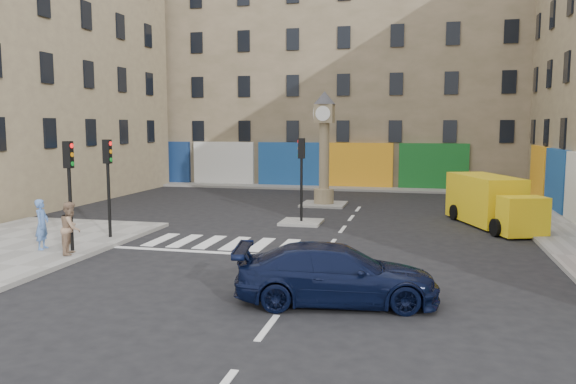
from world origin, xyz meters
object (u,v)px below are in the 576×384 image
(pedestrian_tan, at_px, (71,228))
(navy_sedan, at_px, (336,274))
(yellow_van, at_px, (491,202))
(pedestrian_blue, at_px, (42,224))
(traffic_light_left_far, at_px, (108,172))
(clock_pillar, at_px, (324,141))
(traffic_light_left_near, at_px, (69,178))
(traffic_light_island, at_px, (301,166))

(pedestrian_tan, bearing_deg, navy_sedan, -126.61)
(yellow_van, height_order, pedestrian_blue, yellow_van)
(pedestrian_tan, bearing_deg, traffic_light_left_far, -14.59)
(yellow_van, xyz_separation_m, pedestrian_tan, (-14.17, -9.55, -0.06))
(clock_pillar, xyz_separation_m, navy_sedan, (3.19, -16.91, -2.83))
(traffic_light_left_far, xyz_separation_m, navy_sedan, (9.49, -5.51, -1.90))
(traffic_light_left_near, relative_size, traffic_light_left_far, 1.00)
(traffic_light_left_near, height_order, navy_sedan, traffic_light_left_near)
(navy_sedan, height_order, pedestrian_tan, pedestrian_tan)
(traffic_light_left_near, xyz_separation_m, pedestrian_tan, (0.30, -0.47, -1.60))
(navy_sedan, distance_m, pedestrian_blue, 11.03)
(traffic_light_left_near, height_order, traffic_light_left_far, same)
(traffic_light_left_far, relative_size, yellow_van, 0.60)
(traffic_light_left_near, xyz_separation_m, pedestrian_blue, (-1.10, -0.05, -1.61))
(navy_sedan, xyz_separation_m, pedestrian_blue, (-10.59, 3.07, 0.29))
(traffic_light_left_near, relative_size, clock_pillar, 0.61)
(traffic_light_left_far, relative_size, traffic_light_island, 1.00)
(pedestrian_tan, bearing_deg, pedestrian_blue, 52.65)
(traffic_light_island, height_order, pedestrian_tan, traffic_light_island)
(clock_pillar, distance_m, yellow_van, 9.75)
(navy_sedan, height_order, yellow_van, yellow_van)
(traffic_light_left_far, distance_m, clock_pillar, 13.05)
(clock_pillar, distance_m, navy_sedan, 17.44)
(traffic_light_left_near, distance_m, pedestrian_blue, 1.95)
(traffic_light_left_near, bearing_deg, pedestrian_tan, -57.47)
(pedestrian_blue, bearing_deg, navy_sedan, -118.72)
(navy_sedan, bearing_deg, pedestrian_tan, 64.29)
(traffic_light_island, bearing_deg, pedestrian_blue, -133.33)
(traffic_light_island, xyz_separation_m, navy_sedan, (3.19, -10.91, -1.87))
(traffic_light_left_far, relative_size, clock_pillar, 0.61)
(yellow_van, bearing_deg, pedestrian_tan, -166.04)
(traffic_light_left_far, relative_size, pedestrian_blue, 2.14)
(traffic_light_island, bearing_deg, pedestrian_tan, -125.96)
(traffic_light_left_near, bearing_deg, traffic_light_left_far, 90.00)
(pedestrian_blue, bearing_deg, yellow_van, -72.17)
(traffic_light_left_far, bearing_deg, pedestrian_blue, -114.23)
(traffic_light_island, distance_m, pedestrian_tan, 10.34)
(pedestrian_blue, bearing_deg, pedestrian_tan, -119.36)
(traffic_light_left_near, distance_m, clock_pillar, 15.19)
(traffic_light_left_far, relative_size, navy_sedan, 0.74)
(traffic_light_island, bearing_deg, traffic_light_left_near, -128.93)
(traffic_light_island, distance_m, clock_pillar, 6.07)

